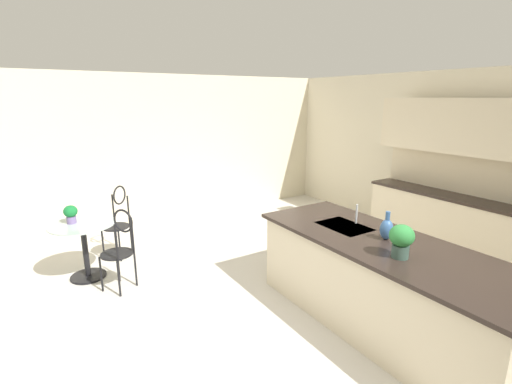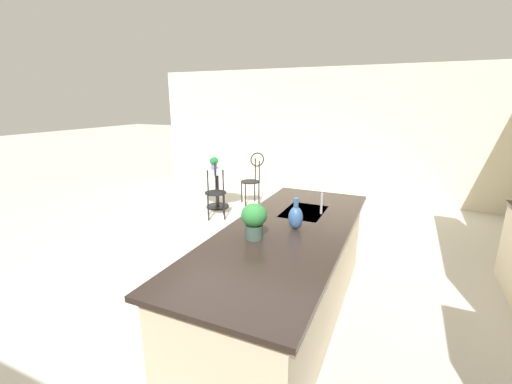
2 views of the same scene
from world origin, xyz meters
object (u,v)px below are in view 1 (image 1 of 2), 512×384
Objects in this scene: vase_on_counter at (387,229)px; bistro_table at (85,245)px; chair_near_window at (120,246)px; potted_plant_on_table at (71,213)px; chair_by_island at (118,218)px; potted_plant_counter_near at (401,239)px.

bistro_table is at bearing -137.97° from vase_on_counter.
potted_plant_on_table is at bearing -147.83° from chair_near_window.
chair_near_window is 4.45× the size of potted_plant_on_table.
vase_on_counter is (3.21, 1.90, 0.46)m from chair_by_island.
chair_near_window is at bearing 28.70° from bistro_table.
chair_near_window is at bearing 32.17° from potted_plant_on_table.
potted_plant_counter_near is (3.14, 2.28, 0.22)m from potted_plant_on_table.
chair_by_island reaches higher than potted_plant_on_table.
chair_by_island is at bearing 134.02° from bistro_table.
vase_on_counter is at bearing 144.55° from potted_plant_counter_near.
potted_plant_counter_near is at bearing 36.06° from potted_plant_on_table.
potted_plant_counter_near is at bearing 37.05° from chair_near_window.
chair_by_island is 3.95m from potted_plant_counter_near.
chair_near_window is 3.44× the size of potted_plant_counter_near.
bistro_table is 0.77× the size of chair_by_island.
chair_near_window reaches higher than potted_plant_on_table.
potted_plant_counter_near is 0.43m from vase_on_counter.
potted_plant_on_table is (-0.67, -0.42, 0.30)m from chair_near_window.
chair_near_window is at bearing -11.26° from chair_by_island.
potted_plant_on_table is at bearing -143.94° from potted_plant_counter_near.
potted_plant_counter_near is at bearing 35.59° from bistro_table.
bistro_table is 2.78× the size of vase_on_counter.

